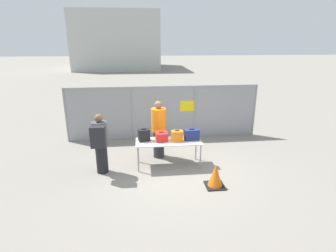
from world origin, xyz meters
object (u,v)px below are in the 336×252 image
suitcase_orange (177,136)px  security_worker_near (159,129)px  suitcase_red (161,136)px  utility_trailer (202,111)px  inspection_table (169,143)px  suitcase_black (144,135)px  traveler_hooded (100,142)px  suitcase_navy (192,135)px  traffic_cone (215,176)px

suitcase_orange → security_worker_near: bearing=125.1°
suitcase_red → security_worker_near: security_worker_near is taller
security_worker_near → utility_trailer: security_worker_near is taller
inspection_table → security_worker_near: size_ratio=1.04×
suitcase_black → suitcase_red: suitcase_black is taller
suitcase_black → suitcase_orange: size_ratio=1.11×
traveler_hooded → security_worker_near: security_worker_near is taller
suitcase_navy → utility_trailer: (1.40, 4.57, -0.55)m
suitcase_orange → suitcase_navy: bearing=8.1°
suitcase_black → utility_trailer: 5.33m
traveler_hooded → inspection_table: bearing=20.7°
suitcase_black → security_worker_near: security_worker_near is taller
utility_trailer → traffic_cone: 6.00m
inspection_table → utility_trailer: size_ratio=0.51×
suitcase_black → suitcase_red: 0.51m
traveler_hooded → security_worker_near: (1.67, 0.94, 0.01)m
utility_trailer → traffic_cone: utility_trailer is taller
suitcase_red → utility_trailer: bearing=63.2°
suitcase_black → traffic_cone: (1.77, -1.41, -0.68)m
suitcase_black → security_worker_near: (0.47, 0.56, -0.01)m
suitcase_black → suitcase_navy: 1.40m
security_worker_near → traffic_cone: 2.45m
suitcase_navy → security_worker_near: size_ratio=0.24×
suitcase_black → suitcase_red: bearing=-4.9°
suitcase_red → suitcase_navy: (0.89, -0.03, 0.03)m
suitcase_black → traveler_hooded: 1.26m
suitcase_black → traffic_cone: suitcase_black is taller
inspection_table → traveler_hooded: (-1.91, -0.27, 0.22)m
suitcase_black → utility_trailer: suitcase_black is taller
suitcase_navy → traffic_cone: (0.37, -1.34, -0.66)m
suitcase_black → suitcase_red: (0.51, -0.04, -0.05)m
suitcase_black → utility_trailer: size_ratio=0.10×
security_worker_near → utility_trailer: (2.34, 3.94, -0.55)m
inspection_table → suitcase_red: size_ratio=5.04×
suitcase_red → traveler_hooded: bearing=-169.1°
security_worker_near → traffic_cone: (1.30, -1.97, -0.67)m
suitcase_navy → utility_trailer: size_ratio=0.12×
utility_trailer → security_worker_near: bearing=-120.7°
traffic_cone → suitcase_navy: bearing=105.4°
suitcase_orange → traveler_hooded: size_ratio=0.19×
inspection_table → suitcase_black: (-0.71, 0.10, 0.23)m
suitcase_black → traffic_cone: size_ratio=0.61×
inspection_table → traveler_hooded: 1.94m
suitcase_black → suitcase_orange: bearing=-8.0°
traveler_hooded → utility_trailer: (4.01, 4.87, -0.55)m
utility_trailer → suitcase_orange: bearing=-111.7°
traveler_hooded → suitcase_navy: bearing=19.3°
suitcase_red → suitcase_navy: 0.89m
suitcase_navy → inspection_table: bearing=-177.3°
suitcase_orange → traveler_hooded: bearing=-173.7°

